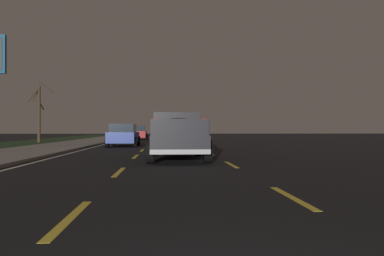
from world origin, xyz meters
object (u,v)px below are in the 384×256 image
sedan_red (138,133)px  bare_tree_far (39,112)px  pickup_truck (177,135)px  sedan_blue (124,135)px  sedan_tan (170,136)px

sedan_red → bare_tree_far: bare_tree_far is taller
pickup_truck → sedan_red: pickup_truck is taller
pickup_truck → bare_tree_far: bearing=29.6°
pickup_truck → sedan_red: bearing=7.1°
sedan_red → bare_tree_far: (-6.71, 8.29, 1.95)m
sedan_red → bare_tree_far: 10.84m
sedan_blue → sedan_tan: size_ratio=1.00×
pickup_truck → sedan_blue: bearing=15.7°
pickup_truck → sedan_blue: pickup_truck is taller
sedan_red → sedan_tan: bearing=-171.0°
sedan_red → sedan_blue: bearing=-179.6°
pickup_truck → sedan_blue: 12.18m
pickup_truck → sedan_red: (27.30, 3.40, -0.20)m
pickup_truck → sedan_red: size_ratio=1.23×
pickup_truck → sedan_tan: 7.09m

